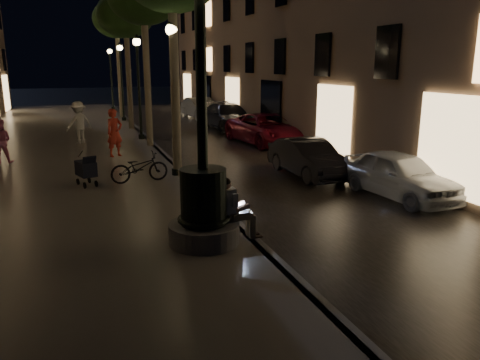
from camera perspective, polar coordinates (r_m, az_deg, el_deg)
name	(u,v)px	position (r m, az deg, el deg)	size (l,w,h in m)	color
ground	(151,146)	(22.00, -10.75, 4.12)	(120.00, 120.00, 0.00)	black
cobble_lane	(214,142)	(22.63, -3.21, 4.64)	(6.00, 45.00, 0.02)	black
promenade	(59,149)	(21.76, -21.23, 3.58)	(8.00, 45.00, 0.20)	#625F57
curb_strip	(151,144)	(21.98, -10.76, 4.38)	(0.25, 45.00, 0.20)	#59595B
fountain_lamppost	(203,193)	(9.07, -4.49, -1.64)	(1.40, 1.40, 5.21)	#59595B
seated_man_laptop	(233,206)	(9.33, -0.82, -3.23)	(0.92, 0.31, 1.29)	tan
tree_third	(125,16)	(26.73, -13.81, 18.87)	(3.00, 3.00, 7.20)	#6B604C
tree_far	(116,20)	(32.71, -14.85, 18.34)	(3.00, 3.00, 7.50)	#6B604C
lamp_curb_a	(173,78)	(14.75, -8.15, 12.20)	(0.36, 0.36, 4.81)	black
lamp_curb_b	(138,74)	(22.65, -12.29, 12.56)	(0.36, 0.36, 4.81)	black
lamp_curb_c	(121,71)	(30.60, -14.29, 12.71)	(0.36, 0.36, 4.81)	black
lamp_curb_d	(111,70)	(38.57, -15.47, 12.79)	(0.36, 0.36, 4.81)	black
stroller	(86,169)	(14.22, -18.26, 1.31)	(0.62, 1.01, 1.02)	black
car_front	(399,175)	(13.79, 18.85, 0.63)	(1.54, 3.82, 1.30)	#95989C
car_second	(308,158)	(15.75, 8.31, 2.69)	(1.31, 3.76, 1.24)	black
car_third	(267,129)	(22.01, 3.29, 6.21)	(2.35, 5.10, 1.42)	maroon
car_rear	(228,116)	(27.18, -1.45, 7.76)	(2.08, 5.11, 1.48)	#2B2B2F
car_fifth	(201,108)	(32.79, -4.84, 8.72)	(1.52, 4.37, 1.44)	#999A95
pedestrian_red	(115,133)	(18.55, -15.04, 5.59)	(0.67, 0.44, 1.82)	red
pedestrian_pink	(0,141)	(18.73, -27.20, 4.23)	(0.77, 0.60, 1.58)	pink
pedestrian_white	(79,123)	(22.10, -19.04, 6.63)	(1.21, 0.69, 1.87)	white
bicycle	(139,167)	(14.29, -12.17, 1.51)	(0.60, 1.71, 0.90)	black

